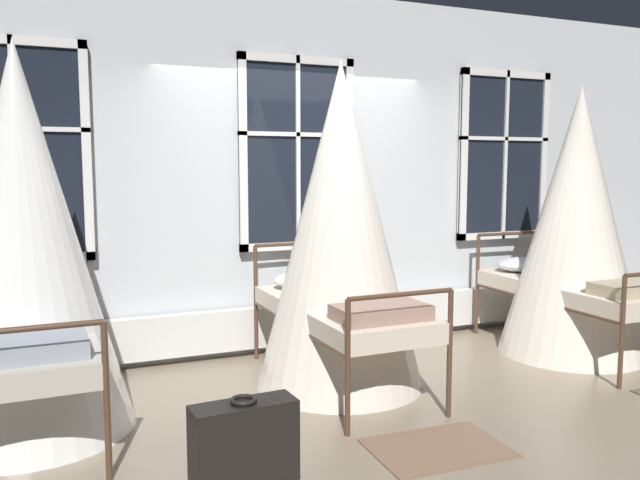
# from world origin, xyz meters

# --- Properties ---
(ground) EXTENTS (18.75, 18.75, 0.00)m
(ground) POSITION_xyz_m (0.00, 0.00, 0.00)
(ground) COLOR gray
(back_wall_with_windows) EXTENTS (9.59, 0.10, 3.22)m
(back_wall_with_windows) POSITION_xyz_m (0.00, 1.28, 1.61)
(back_wall_with_windows) COLOR silver
(back_wall_with_windows) RESTS_ON ground
(window_bank) EXTENTS (5.63, 0.10, 2.57)m
(window_bank) POSITION_xyz_m (-0.00, 1.16, 1.00)
(window_bank) COLOR black
(window_bank) RESTS_ON ground
(cot_first) EXTENTS (1.28, 1.83, 2.44)m
(cot_first) POSITION_xyz_m (-2.23, 0.12, 1.18)
(cot_first) COLOR #4C3323
(cot_first) RESTS_ON ground
(cot_second) EXTENTS (1.28, 1.84, 2.45)m
(cot_second) POSITION_xyz_m (-0.05, 0.15, 1.18)
(cot_second) COLOR #4C3323
(cot_second) RESTS_ON ground
(cot_third) EXTENTS (1.28, 1.83, 2.38)m
(cot_third) POSITION_xyz_m (2.24, 0.12, 1.15)
(cot_third) COLOR #4C3323
(cot_third) RESTS_ON ground
(rug_second) EXTENTS (0.82, 0.59, 0.01)m
(rug_second) POSITION_xyz_m (0.00, -1.13, 0.01)
(rug_second) COLOR brown
(rug_second) RESTS_ON ground
(suitcase_dark) EXTENTS (0.57, 0.24, 0.47)m
(suitcase_dark) POSITION_xyz_m (-1.18, -1.09, 0.22)
(suitcase_dark) COLOR black
(suitcase_dark) RESTS_ON ground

